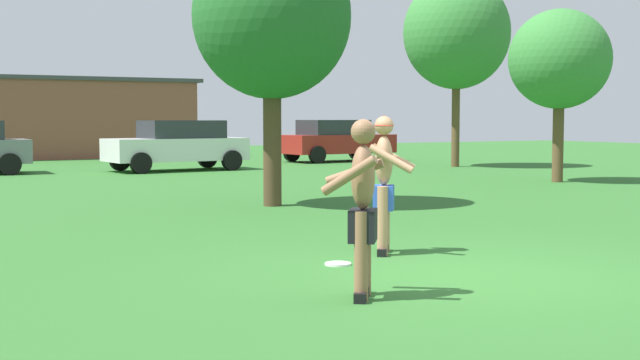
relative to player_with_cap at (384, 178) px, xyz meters
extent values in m
plane|color=#2D6628|center=(-0.03, -1.66, -0.92)|extent=(80.00, 80.00, 0.00)
cube|color=black|center=(0.10, 0.14, -0.88)|extent=(0.25, 0.27, 0.09)
cylinder|color=tan|center=(0.10, 0.14, -0.51)|extent=(0.13, 0.13, 0.84)
cube|color=black|center=(-0.11, -0.13, -0.88)|extent=(0.25, 0.27, 0.09)
cylinder|color=tan|center=(-0.11, -0.13, -0.51)|extent=(0.13, 0.13, 0.84)
cube|color=blue|center=(-0.01, 0.00, -0.24)|extent=(0.40, 0.42, 0.30)
ellipsoid|color=tan|center=(-0.01, 0.00, 0.21)|extent=(0.37, 0.39, 0.61)
cylinder|color=tan|center=(0.21, 0.12, 0.24)|extent=(0.53, 0.33, 0.35)
cylinder|color=tan|center=(-0.06, -0.23, 0.24)|extent=(0.45, 0.45, 0.35)
sphere|color=tan|center=(-0.01, 0.00, 0.64)|extent=(0.23, 0.23, 0.23)
cone|color=red|center=(-0.01, 0.00, 0.70)|extent=(0.34, 0.34, 0.13)
cube|color=black|center=(-1.70, -2.19, -0.88)|extent=(0.25, 0.27, 0.09)
cylinder|color=#936647|center=(-1.70, -2.19, -0.51)|extent=(0.13, 0.13, 0.82)
cube|color=black|center=(-1.52, -1.97, -0.88)|extent=(0.25, 0.27, 0.09)
cylinder|color=#936647|center=(-1.52, -1.97, -0.51)|extent=(0.13, 0.13, 0.82)
cube|color=black|center=(-1.61, -2.08, -0.25)|extent=(0.41, 0.44, 0.30)
ellipsoid|color=#936647|center=(-1.61, -2.08, 0.19)|extent=(0.39, 0.41, 0.59)
cylinder|color=#936647|center=(-1.83, -2.20, 0.22)|extent=(0.41, 0.46, 0.38)
cylinder|color=#936647|center=(-1.55, -1.83, 0.22)|extent=(0.47, 0.45, 0.27)
sphere|color=#936647|center=(-1.61, -2.08, 0.61)|extent=(0.23, 0.23, 0.23)
cylinder|color=white|center=(-0.91, -0.44, -0.91)|extent=(0.30, 0.30, 0.03)
cylinder|color=black|center=(-1.53, 17.26, -0.60)|extent=(0.65, 0.24, 0.64)
cylinder|color=black|center=(-1.46, 19.06, -0.60)|extent=(0.65, 0.24, 0.64)
cube|color=maroon|center=(10.77, 19.48, -0.25)|extent=(4.41, 2.07, 0.70)
cube|color=#282D33|center=(10.57, 19.47, 0.38)|extent=(2.50, 1.73, 0.56)
cylinder|color=black|center=(12.21, 20.47, -0.60)|extent=(0.65, 0.26, 0.64)
cylinder|color=black|center=(12.33, 18.68, -0.60)|extent=(0.65, 0.26, 0.64)
cylinder|color=black|center=(9.21, 20.28, -0.60)|extent=(0.65, 0.26, 0.64)
cylinder|color=black|center=(9.32, 18.48, -0.60)|extent=(0.65, 0.26, 0.64)
cube|color=white|center=(3.42, 17.01, -0.25)|extent=(4.40, 2.06, 0.70)
cube|color=#282D33|center=(3.62, 17.02, 0.38)|extent=(2.50, 1.73, 0.56)
cylinder|color=black|center=(1.97, 16.02, -0.60)|extent=(0.65, 0.26, 0.64)
cylinder|color=black|center=(1.86, 17.81, -0.60)|extent=(0.65, 0.26, 0.64)
cylinder|color=black|center=(4.97, 16.20, -0.60)|extent=(0.65, 0.26, 0.64)
cylinder|color=black|center=(4.86, 18.00, -0.60)|extent=(0.65, 0.26, 0.64)
cube|color=brown|center=(1.10, 27.81, 0.65)|extent=(12.86, 4.05, 3.16)
cube|color=#3F3F44|center=(1.10, 27.81, 2.31)|extent=(13.37, 4.22, 0.16)
cylinder|color=brown|center=(10.39, 7.59, 0.21)|extent=(0.28, 0.28, 2.27)
ellipsoid|color=#387F38|center=(10.39, 7.59, 2.24)|extent=(2.60, 2.60, 2.55)
cylinder|color=#4C3823|center=(1.31, 5.78, 0.31)|extent=(0.34, 0.34, 2.47)
ellipsoid|color=#236028|center=(1.31, 5.78, 2.62)|extent=(2.96, 2.96, 3.08)
cylinder|color=brown|center=(12.42, 14.41, 0.67)|extent=(0.27, 0.27, 3.19)
ellipsoid|color=#387F38|center=(12.42, 14.41, 3.59)|extent=(3.59, 3.59, 3.78)
camera|label=1|loc=(-5.76, -8.69, 0.73)|focal=48.11mm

